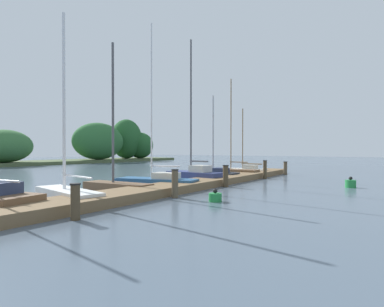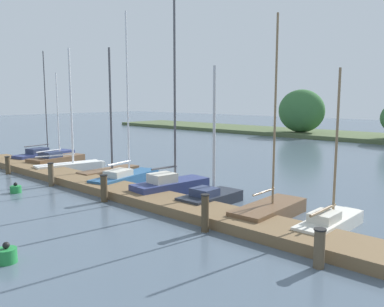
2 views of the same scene
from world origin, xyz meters
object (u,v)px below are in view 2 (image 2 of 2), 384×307
object	(u,v)px
mooring_piling_5	(319,248)
channel_buoy_0	(16,189)
mooring_piling_3	(104,188)
sailboat_5	(172,184)
sailboat_2	(72,164)
sailboat_7	(271,209)
sailboat_3	(111,169)
sailboat_4	(127,176)
channel_buoy_1	(7,255)
mooring_piling_4	(205,213)
sailboat_8	(331,222)
mooring_piling_2	(51,174)
mooring_piling_1	(8,165)
sailboat_1	(58,159)
sailboat_0	(46,155)
sailboat_6	(212,196)

from	to	relation	value
mooring_piling_5	channel_buoy_0	size ratio (longest dim) A/B	2.11
mooring_piling_3	sailboat_5	bearing A→B (deg)	67.73
sailboat_2	sailboat_7	size ratio (longest dim) A/B	0.99
sailboat_3	sailboat_4	distance (m)	2.17
channel_buoy_1	mooring_piling_4	bearing A→B (deg)	68.11
sailboat_8	mooring_piling_2	distance (m)	12.75
mooring_piling_3	sailboat_8	bearing A→B (deg)	18.47
mooring_piling_1	channel_buoy_1	world-z (taller)	mooring_piling_1
sailboat_8	mooring_piling_2	size ratio (longest dim) A/B	4.53
mooring_piling_1	sailboat_1	bearing A→B (deg)	103.03
sailboat_1	sailboat_2	world-z (taller)	sailboat_2
sailboat_3	channel_buoy_0	xyz separation A→B (m)	(0.12, -5.15, -0.21)
sailboat_0	mooring_piling_2	distance (m)	8.44
sailboat_4	sailboat_5	bearing A→B (deg)	-104.56
sailboat_7	mooring_piling_2	xyz separation A→B (m)	(-10.29, -2.75, 0.26)
sailboat_1	mooring_piling_2	size ratio (longest dim) A/B	5.06
sailboat_1	channel_buoy_0	xyz separation A→B (m)	(5.42, -4.97, -0.18)
mooring_piling_2	channel_buoy_0	xyz separation A→B (m)	(0.11, -1.74, -0.40)
sailboat_1	mooring_piling_5	bearing A→B (deg)	-110.54
sailboat_6	channel_buoy_0	size ratio (longest dim) A/B	11.31
sailboat_3	sailboat_4	bearing A→B (deg)	-109.00
sailboat_1	sailboat_7	world-z (taller)	sailboat_7
sailboat_4	sailboat_6	size ratio (longest dim) A/B	1.52
sailboat_2	sailboat_3	xyz separation A→B (m)	(2.89, 0.64, 0.00)
sailboat_4	mooring_piling_5	size ratio (longest dim) A/B	8.16
mooring_piling_1	sailboat_7	bearing A→B (deg)	10.99
mooring_piling_5	sailboat_4	bearing A→B (deg)	165.60
sailboat_0	sailboat_2	size ratio (longest dim) A/B	1.04
sailboat_0	channel_buoy_0	world-z (taller)	sailboat_0
sailboat_6	channel_buoy_0	bearing A→B (deg)	118.98
sailboat_7	channel_buoy_1	distance (m)	8.41
sailboat_8	channel_buoy_0	bearing A→B (deg)	109.38
sailboat_0	mooring_piling_3	xyz separation A→B (m)	(11.85, -3.60, 0.20)
mooring_piling_2	channel_buoy_0	world-z (taller)	mooring_piling_2
sailboat_6	mooring_piling_2	xyz separation A→B (m)	(-7.66, -2.64, 0.22)
sailboat_5	sailboat_8	distance (m)	7.09
sailboat_7	mooring_piling_3	size ratio (longest dim) A/B	6.27
sailboat_0	mooring_piling_1	bearing A→B (deg)	-151.78
sailboat_3	mooring_piling_2	world-z (taller)	sailboat_3
sailboat_7	mooring_piling_1	bearing A→B (deg)	98.59
mooring_piling_1	mooring_piling_2	bearing A→B (deg)	1.68
sailboat_3	sailboat_8	size ratio (longest dim) A/B	1.33
sailboat_0	sailboat_8	world-z (taller)	sailboat_0
sailboat_8	channel_buoy_0	distance (m)	13.13
sailboat_3	mooring_piling_3	distance (m)	5.42
sailboat_6	mooring_piling_2	bearing A→B (deg)	107.88
sailboat_5	sailboat_7	xyz separation A→B (m)	(4.95, -0.01, -0.15)
sailboat_8	mooring_piling_2	xyz separation A→B (m)	(-12.44, -2.78, 0.26)
channel_buoy_1	sailboat_3	bearing A→B (deg)	131.17
mooring_piling_2	mooring_piling_4	world-z (taller)	mooring_piling_4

